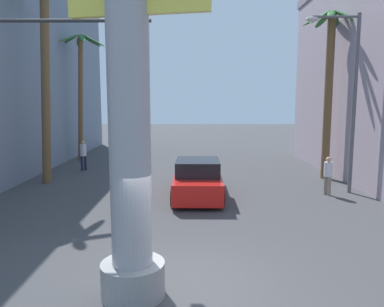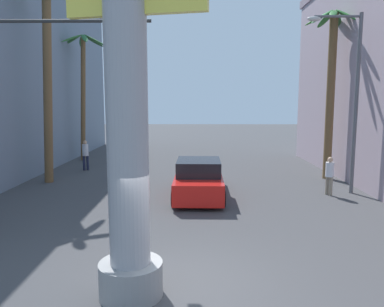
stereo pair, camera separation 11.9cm
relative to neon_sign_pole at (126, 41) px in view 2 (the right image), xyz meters
The scene contains 10 objects.
ground_plane 11.66m from the neon_sign_pole, 83.69° to the left, with size 94.96×94.96×0.00m, color #424244.
neon_sign_pole is the anchor object (origin of this frame).
street_lamp 11.59m from the neon_sign_pole, 48.53° to the left, with size 2.26×0.28×7.47m.
traffic_light_mast 5.66m from the neon_sign_pole, 134.34° to the left, with size 5.76×0.32×6.30m.
car_lead 9.33m from the neon_sign_pole, 80.13° to the left, with size 2.08×5.08×1.56m.
palm_tree_mid_right 14.21m from the neon_sign_pole, 55.85° to the left, with size 2.74×2.73×8.33m.
palm_tree_mid_left 12.28m from the neon_sign_pole, 117.99° to the left, with size 2.91×2.78×9.57m.
palm_tree_far_left 18.69m from the neon_sign_pole, 108.98° to the left, with size 3.17×3.12×8.26m.
pedestrian_mid_right 11.52m from the neon_sign_pole, 50.27° to the left, with size 0.46×0.46×1.62m.
pedestrian_far_left 15.34m from the neon_sign_pole, 109.75° to the left, with size 0.46×0.46×1.72m.
Camera 2 is at (0.15, -7.59, 3.90)m, focal length 35.00 mm.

